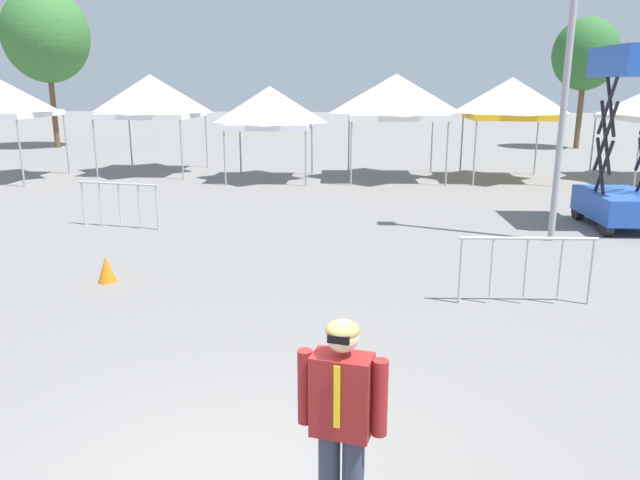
% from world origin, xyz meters
% --- Properties ---
extents(canopy_tent_right_of_center, '(3.43, 3.43, 3.65)m').
position_xyz_m(canopy_tent_right_of_center, '(-6.98, 18.77, 2.86)').
color(canopy_tent_right_of_center, '#9E9EA3').
rests_on(canopy_tent_right_of_center, ground).
extents(canopy_tent_behind_left, '(2.86, 2.86, 3.24)m').
position_xyz_m(canopy_tent_behind_left, '(-2.27, 17.32, 2.52)').
color(canopy_tent_behind_left, '#9E9EA3').
rests_on(canopy_tent_behind_left, ground).
extents(canopy_tent_center, '(3.50, 3.50, 3.65)m').
position_xyz_m(canopy_tent_center, '(2.09, 17.91, 2.88)').
color(canopy_tent_center, '#9E9EA3').
rests_on(canopy_tent_center, ground).
extents(canopy_tent_far_left, '(2.91, 2.91, 3.53)m').
position_xyz_m(canopy_tent_far_left, '(6.05, 17.86, 2.83)').
color(canopy_tent_far_left, '#9E9EA3').
rests_on(canopy_tent_far_left, ground).
extents(scissor_lift, '(1.47, 2.34, 4.14)m').
position_xyz_m(scissor_lift, '(7.05, 10.54, 1.24)').
color(scissor_lift, black).
rests_on(scissor_lift, ground).
extents(person_foreground, '(0.64, 0.33, 1.78)m').
position_xyz_m(person_foreground, '(0.88, -0.19, 1.03)').
color(person_foreground, '#33384C').
rests_on(person_foreground, ground).
extents(light_pole_near_lift, '(0.36, 0.36, 8.29)m').
position_xyz_m(light_pole_near_lift, '(5.12, 9.15, 4.71)').
color(light_pole_near_lift, '#9E9EA3').
rests_on(light_pole_near_lift, ground).
extents(tree_behind_tents_right, '(3.29, 3.29, 6.58)m').
position_xyz_m(tree_behind_tents_right, '(12.20, 29.15, 4.75)').
color(tree_behind_tents_right, brown).
rests_on(tree_behind_tents_right, ground).
extents(tree_behind_tents_left, '(4.32, 4.32, 8.09)m').
position_xyz_m(tree_behind_tents_left, '(-15.36, 27.60, 5.71)').
color(tree_behind_tents_left, brown).
rests_on(tree_behind_tents_left, ground).
extents(crowd_barrier_mid_lot, '(2.07, 0.47, 1.08)m').
position_xyz_m(crowd_barrier_mid_lot, '(-4.74, 9.71, 0.75)').
color(crowd_barrier_mid_lot, '#B7BABF').
rests_on(crowd_barrier_mid_lot, ground).
extents(crowd_barrier_by_lift, '(2.10, 0.14, 1.08)m').
position_xyz_m(crowd_barrier_by_lift, '(3.52, 5.10, 0.75)').
color(crowd_barrier_by_lift, '#B7BABF').
rests_on(crowd_barrier_by_lift, ground).
extents(traffic_cone_lot_center, '(0.32, 0.32, 0.46)m').
position_xyz_m(traffic_cone_lot_center, '(-3.38, 5.67, 0.23)').
color(traffic_cone_lot_center, orange).
rests_on(traffic_cone_lot_center, ground).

